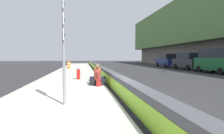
{
  "coord_description": "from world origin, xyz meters",
  "views": [
    {
      "loc": [
        -7.33,
        1.66,
        1.72
      ],
      "look_at": [
        7.43,
        -0.63,
        0.92
      ],
      "focal_mm": 29.79,
      "sensor_mm": 36.0,
      "label": 1
    }
  ],
  "objects": [
    {
      "name": "construction_barrel",
      "position": [
        19.49,
        3.69,
        0.62
      ],
      "size": [
        0.54,
        0.54,
        0.95
      ],
      "color": "orange",
      "rests_on": "sidewalk_strip"
    },
    {
      "name": "fire_hydrant",
      "position": [
        6.08,
        2.01,
        0.59
      ],
      "size": [
        0.26,
        0.46,
        0.88
      ],
      "color": "red",
      "rests_on": "sidewalk_strip"
    },
    {
      "name": "jersey_barrier",
      "position": [
        0.0,
        0.0,
        0.42
      ],
      "size": [
        76.0,
        0.45,
        0.85
      ],
      "color": "#47474C",
      "rests_on": "ground_plane"
    },
    {
      "name": "seated_person_foreground",
      "position": [
        3.27,
        0.87,
        0.5
      ],
      "size": [
        0.75,
        0.86,
        1.16
      ],
      "color": "black",
      "rests_on": "sidewalk_strip"
    },
    {
      "name": "seated_person_middle",
      "position": [
        4.68,
        0.75,
        0.5
      ],
      "size": [
        0.91,
        1.0,
        1.15
      ],
      "color": "#23284C",
      "rests_on": "sidewalk_strip"
    },
    {
      "name": "parked_car_midline",
      "position": [
        22.31,
        -12.29,
        1.18
      ],
      "size": [
        4.81,
        2.09,
        2.28
      ],
      "color": "navy",
      "rests_on": "ground_plane"
    },
    {
      "name": "ground_plane",
      "position": [
        0.0,
        0.0,
        0.0
      ],
      "size": [
        160.0,
        160.0,
        0.0
      ],
      "primitive_type": "plane",
      "color": "#2B2B2D",
      "rests_on": "ground"
    },
    {
      "name": "sidewalk_strip",
      "position": [
        0.0,
        2.65,
        0.07
      ],
      "size": [
        80.0,
        4.4,
        0.14
      ],
      "primitive_type": "cube",
      "color": "#B5B2A8",
      "rests_on": "ground_plane"
    },
    {
      "name": "parked_car_third",
      "position": [
        10.24,
        -12.26,
        1.35
      ],
      "size": [
        5.15,
        2.2,
        2.56
      ],
      "color": "#145128",
      "rests_on": "ground_plane"
    },
    {
      "name": "backpack",
      "position": [
        2.72,
        0.85,
        0.33
      ],
      "size": [
        0.32,
        0.28,
        0.4
      ],
      "color": "maroon",
      "rests_on": "sidewalk_strip"
    },
    {
      "name": "parked_car_fourth",
      "position": [
        15.86,
        -12.29,
        1.18
      ],
      "size": [
        4.87,
        2.21,
        2.28
      ],
      "color": "#28282D",
      "rests_on": "ground_plane"
    },
    {
      "name": "route_sign_post",
      "position": [
        -1.07,
        2.29,
        2.23
      ],
      "size": [
        0.44,
        0.09,
        3.6
      ],
      "color": "gray",
      "rests_on": "sidewalk_strip"
    }
  ]
}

